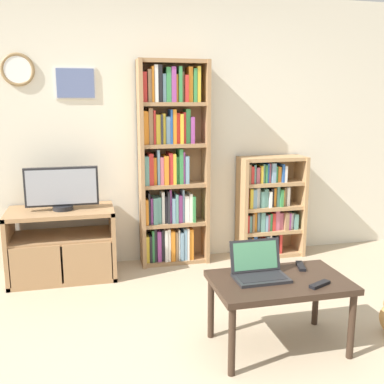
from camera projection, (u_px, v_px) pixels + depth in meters
wall_back at (146, 131)px, 4.38m from camera, size 5.84×0.09×2.60m
tv_stand at (62, 244)px, 4.08m from camera, size 0.94×0.52×0.64m
television at (62, 189)px, 3.97m from camera, size 0.63×0.18×0.39m
bookshelf_tall at (171, 165)px, 4.34m from camera, size 0.67×0.25×1.97m
bookshelf_short at (267, 208)px, 4.65m from camera, size 0.68×0.29×1.04m
coffee_table at (279, 287)px, 2.89m from camera, size 0.87×0.54×0.48m
laptop at (259, 269)px, 2.90m from camera, size 0.34×0.25×0.23m
remote_near_laptop at (301, 266)px, 3.08m from camera, size 0.09×0.17×0.02m
remote_far_from_laptop at (320, 284)px, 2.78m from camera, size 0.16×0.11×0.02m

